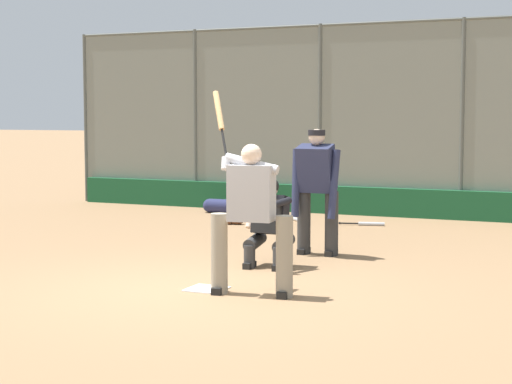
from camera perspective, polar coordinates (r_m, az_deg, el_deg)
ground_plane at (r=9.91m, az=-3.33°, el=-6.50°), size 160.00×160.00×0.00m
home_plate_marker at (r=9.91m, az=-3.33°, el=-6.47°), size 0.43×0.43×0.01m
backstop_fence at (r=17.06m, az=8.84°, el=5.12°), size 14.39×0.08×3.83m
padding_wall at (r=17.05m, az=8.67°, el=-0.67°), size 14.02×0.18×0.56m
bleachers_beyond at (r=19.94m, az=3.44°, el=0.52°), size 10.01×1.95×1.16m
batter_at_plate at (r=9.44m, az=-0.35°, el=-1.41°), size 1.13×0.60×2.28m
catcher_behind_plate at (r=11.22m, az=0.84°, el=-1.95°), size 0.63×0.73×1.18m
umpire_home at (r=12.16m, az=4.07°, el=0.30°), size 0.73×0.44×1.80m
spare_bat_by_padding at (r=15.60m, az=7.47°, el=-2.11°), size 0.82×0.23×0.07m
spare_bat_third_base_side at (r=16.18m, az=2.65°, el=-1.81°), size 0.64×0.65×0.07m
fielding_glove_on_dirt at (r=15.65m, az=-1.44°, el=-1.96°), size 0.32×0.25×0.12m
equipment_bag_dugout_side at (r=17.32m, az=-1.50°, el=-0.99°), size 1.37×0.28×0.28m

